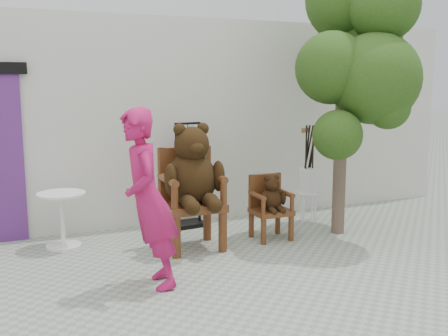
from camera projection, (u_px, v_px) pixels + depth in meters
name	position (u px, v px, depth m)	size (l,w,h in m)	color
ground_plane	(279.00, 278.00, 5.59)	(60.00, 60.00, 0.00)	gray
back_wall	(185.00, 120.00, 8.18)	(9.00, 1.00, 3.00)	silver
chair_big	(192.00, 179.00, 6.49)	(0.77, 0.83, 1.58)	#48240F
chair_small	(270.00, 201.00, 6.96)	(0.49, 0.47, 0.87)	#48240F
person	(149.00, 200.00, 5.22)	(0.67, 0.44, 1.82)	#B31655
cafe_table	(62.00, 213.00, 6.60)	(0.60, 0.60, 0.70)	white
display_stand	(188.00, 187.00, 7.56)	(0.49, 0.40, 1.51)	black
stool_bucket	(309.00, 180.00, 7.80)	(0.32, 0.32, 1.46)	white
tree	(359.00, 45.00, 6.90)	(1.81, 2.01, 3.76)	#48372B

